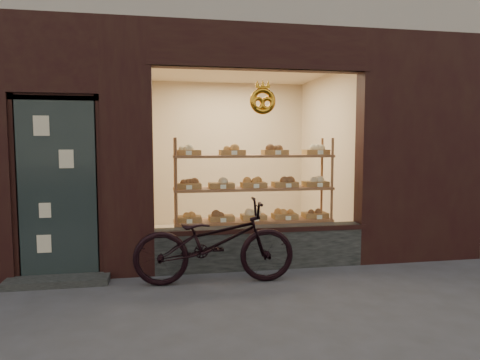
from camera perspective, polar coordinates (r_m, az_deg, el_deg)
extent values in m
plane|color=#373738|center=(3.69, 3.30, -21.28)|extent=(90.00, 90.00, 0.00)
cube|color=black|center=(5.65, 2.70, -8.94)|extent=(2.70, 0.25, 0.55)
cube|color=#202829|center=(5.44, -23.13, -1.04)|extent=(0.90, 0.04, 2.15)
cube|color=black|center=(5.49, -23.12, -12.28)|extent=(1.15, 0.35, 0.08)
torus|color=orange|center=(5.40, 3.04, 10.47)|extent=(0.33, 0.07, 0.33)
cube|color=brown|center=(6.10, 1.79, -10.05)|extent=(2.20, 0.45, 0.04)
cube|color=brown|center=(5.99, 1.80, -5.43)|extent=(2.20, 0.45, 0.03)
cube|color=brown|center=(5.93, 1.81, -1.15)|extent=(2.20, 0.45, 0.04)
cube|color=brown|center=(5.90, 1.83, 3.20)|extent=(2.20, 0.45, 0.04)
cylinder|color=brown|center=(5.63, -8.50, -3.07)|extent=(0.04, 0.04, 1.70)
cylinder|color=brown|center=(6.08, 12.12, -2.53)|extent=(0.04, 0.04, 1.70)
cylinder|color=brown|center=(6.01, -8.62, -2.55)|extent=(0.04, 0.04, 1.70)
cylinder|color=brown|center=(6.44, 10.81, -2.09)|extent=(0.04, 0.04, 1.70)
cube|color=brown|center=(5.87, -6.86, -5.17)|extent=(0.34, 0.24, 0.07)
sphere|color=gold|center=(5.85, -6.87, -4.35)|extent=(0.11, 0.11, 0.11)
cube|color=white|center=(5.68, -6.75, -5.49)|extent=(0.07, 0.01, 0.05)
cube|color=brown|center=(5.91, -2.49, -5.06)|extent=(0.34, 0.24, 0.07)
sphere|color=brown|center=(5.89, -2.49, -4.25)|extent=(0.11, 0.11, 0.11)
cube|color=white|center=(5.73, -2.24, -5.38)|extent=(0.07, 0.01, 0.05)
cube|color=brown|center=(5.98, 1.80, -4.93)|extent=(0.34, 0.24, 0.07)
sphere|color=beige|center=(5.97, 1.81, -4.13)|extent=(0.11, 0.11, 0.11)
cube|color=white|center=(5.81, 2.18, -5.24)|extent=(0.07, 0.01, 0.05)
cube|color=brown|center=(6.09, 5.96, -4.78)|extent=(0.34, 0.24, 0.07)
sphere|color=gold|center=(6.08, 5.97, -3.99)|extent=(0.11, 0.11, 0.11)
cube|color=white|center=(5.92, 6.46, -5.07)|extent=(0.07, 0.01, 0.05)
cube|color=brown|center=(6.23, 9.95, -4.61)|extent=(0.34, 0.24, 0.07)
sphere|color=brown|center=(6.22, 9.96, -3.84)|extent=(0.11, 0.11, 0.11)
cube|color=white|center=(6.06, 10.55, -4.89)|extent=(0.08, 0.01, 0.05)
cube|color=brown|center=(5.80, -6.91, -0.79)|extent=(0.34, 0.24, 0.07)
sphere|color=brown|center=(5.80, -6.92, 0.05)|extent=(0.11, 0.11, 0.11)
cube|color=white|center=(5.62, -6.80, -0.98)|extent=(0.07, 0.01, 0.06)
cube|color=brown|center=(5.85, -2.50, -0.72)|extent=(0.34, 0.24, 0.07)
sphere|color=beige|center=(5.84, -2.51, 0.11)|extent=(0.11, 0.11, 0.11)
cube|color=white|center=(5.66, -2.25, -0.90)|extent=(0.07, 0.01, 0.06)
cube|color=brown|center=(5.92, 1.81, -0.64)|extent=(0.34, 0.24, 0.07)
sphere|color=gold|center=(5.92, 1.82, 0.18)|extent=(0.11, 0.11, 0.11)
cube|color=white|center=(5.74, 2.20, -0.82)|extent=(0.07, 0.01, 0.06)
cube|color=brown|center=(6.03, 6.00, -0.56)|extent=(0.34, 0.24, 0.07)
sphere|color=brown|center=(6.03, 6.01, 0.24)|extent=(0.11, 0.11, 0.11)
cube|color=white|center=(5.86, 6.50, -0.73)|extent=(0.07, 0.01, 0.06)
cube|color=brown|center=(6.17, 10.01, -0.49)|extent=(0.34, 0.24, 0.07)
sphere|color=beige|center=(6.17, 10.02, 0.30)|extent=(0.11, 0.11, 0.11)
cube|color=white|center=(6.00, 10.62, -0.65)|extent=(0.08, 0.01, 0.06)
cube|color=brown|center=(5.78, -6.96, 3.66)|extent=(0.34, 0.24, 0.07)
sphere|color=beige|center=(5.77, -6.97, 4.50)|extent=(0.11, 0.11, 0.11)
cube|color=white|center=(5.59, -6.85, 3.61)|extent=(0.07, 0.01, 0.06)
cube|color=brown|center=(5.84, -1.06, 3.70)|extent=(0.34, 0.24, 0.07)
sphere|color=gold|center=(5.84, -1.06, 4.54)|extent=(0.11, 0.11, 0.11)
cube|color=white|center=(5.66, -0.76, 3.66)|extent=(0.08, 0.01, 0.06)
cube|color=brown|center=(5.97, 4.65, 3.72)|extent=(0.34, 0.24, 0.07)
sphere|color=brown|center=(5.97, 4.66, 4.53)|extent=(0.11, 0.11, 0.11)
cube|color=white|center=(5.79, 5.12, 3.67)|extent=(0.07, 0.01, 0.06)
cube|color=brown|center=(6.15, 10.07, 3.69)|extent=(0.34, 0.24, 0.07)
sphere|color=beige|center=(6.15, 10.09, 4.48)|extent=(0.11, 0.11, 0.11)
cube|color=white|center=(5.97, 10.69, 3.65)|extent=(0.08, 0.01, 0.06)
imported|color=black|center=(5.01, -3.42, -8.24)|extent=(1.88, 0.73, 0.98)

